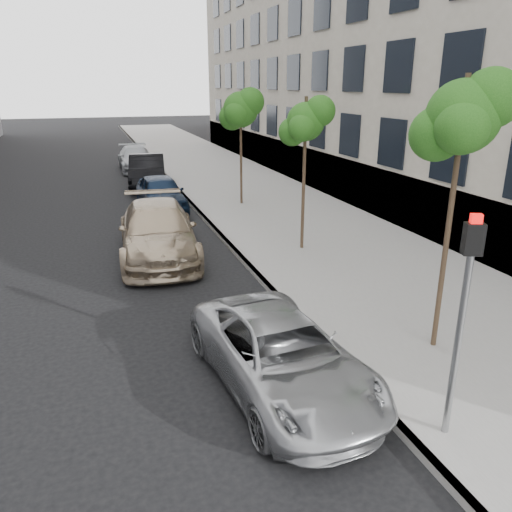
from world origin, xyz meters
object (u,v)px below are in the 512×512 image
suv (158,231)px  sedan_black (147,171)px  signal_pole (464,304)px  sedan_blue (161,193)px  tree_mid (306,122)px  tree_far (241,110)px  minivan (282,355)px  sedan_rear (136,159)px  tree_near (464,117)px

suv → sedan_black: bearing=89.7°
signal_pole → suv: bearing=128.4°
suv → sedan_blue: 5.98m
tree_mid → sedan_blue: 8.33m
suv → tree_far: bearing=56.7°
tree_mid → minivan: (-3.33, -6.73, -3.32)m
minivan → sedan_rear: (0.00, 24.33, 0.08)m
tree_near → sedan_rear: tree_near is taller
sedan_blue → sedan_black: 5.18m
tree_far → sedan_blue: 4.74m
tree_mid → suv: 5.45m
tree_near → sedan_blue: tree_near is taller
sedan_blue → sedan_rear: bearing=87.9°
tree_near → tree_far: tree_near is taller
tree_mid → sedan_blue: bearing=116.2°
suv → sedan_blue: (0.95, 5.90, -0.08)m
tree_near → minivan: size_ratio=1.13×
tree_mid → minivan: bearing=-116.3°
tree_far → minivan: (-3.33, -13.23, -3.38)m
sedan_rear → tree_far: bearing=-73.0°
minivan → sedan_blue: bearing=85.2°
tree_near → signal_pole: (-1.52, -2.24, -2.27)m
tree_near → sedan_black: size_ratio=1.04×
tree_far → sedan_black: size_ratio=0.96×
tree_far → sedan_black: bearing=120.8°
minivan → suv: 7.78m
tree_mid → tree_far: (0.00, 6.50, 0.06)m
signal_pole → suv: signal_pole is taller
tree_mid → sedan_black: (-3.33, 12.07, -3.14)m
sedan_rear → sedan_blue: bearing=-90.0°
tree_mid → signal_pole: bearing=-99.8°
signal_pole → sedan_rear: size_ratio=0.67×
sedan_black → minivan: bearing=-82.8°
tree_mid → sedan_black: bearing=105.4°
minivan → sedan_black: bearing=85.0°
sedan_rear → signal_pole: bearing=-85.8°
signal_pole → sedan_rear: 26.45m
suv → sedan_rear: suv is taller
sedan_rear → suv: bearing=-93.2°
signal_pole → tree_mid: bearing=102.4°
sedan_black → sedan_rear: 5.53m
tree_near → sedan_rear: size_ratio=1.04×
tree_near → tree_mid: size_ratio=1.12×
sedan_blue → tree_near: bearing=-77.6°
signal_pole → suv: (-2.82, 9.73, -1.40)m
suv → sedan_black: 11.13m
tree_mid → tree_near: bearing=-90.0°
tree_near → minivan: (-3.33, -0.23, -3.83)m
sedan_blue → signal_pole: bearing=-85.0°
sedan_rear → tree_mid: bearing=-79.0°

